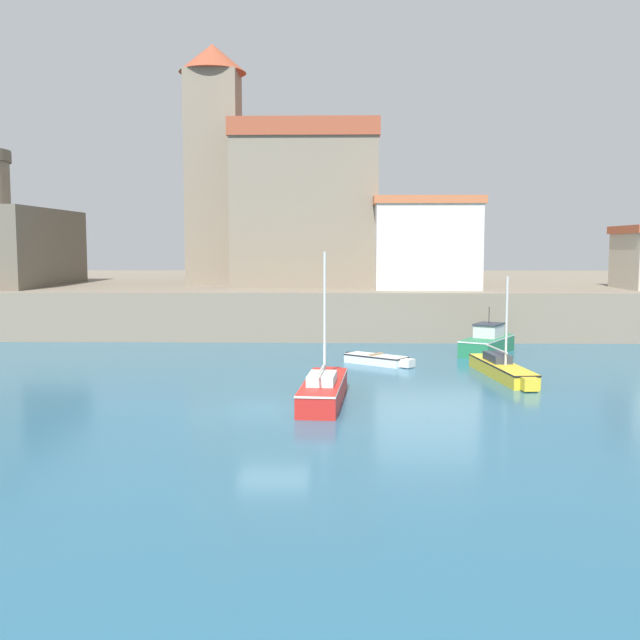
{
  "coord_description": "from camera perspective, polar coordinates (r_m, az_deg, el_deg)",
  "views": [
    {
      "loc": [
        2.28,
        -25.88,
        5.84
      ],
      "look_at": [
        1.35,
        12.42,
        2.0
      ],
      "focal_mm": 42.0,
      "sensor_mm": 36.0,
      "label": 1
    }
  ],
  "objects": [
    {
      "name": "ground_plane",
      "position": [
        26.63,
        -3.58,
        -6.96
      ],
      "size": [
        200.0,
        200.0,
        0.0
      ],
      "primitive_type": "plane",
      "color": "#28607F"
    },
    {
      "name": "quay_seawall",
      "position": [
        64.63,
        -0.63,
        1.87
      ],
      "size": [
        120.0,
        40.0,
        2.99
      ],
      "primitive_type": "cube",
      "color": "gray",
      "rests_on": "ground"
    },
    {
      "name": "sailboat_yellow_0",
      "position": [
        34.21,
        13.71,
        -3.6
      ],
      "size": [
        1.86,
        6.82,
        4.5
      ],
      "color": "yellow",
      "rests_on": "ground"
    },
    {
      "name": "dinghy_white_2",
      "position": [
        36.95,
        4.42,
        -3.0
      ],
      "size": [
        3.44,
        2.88,
        0.53
      ],
      "color": "white",
      "rests_on": "ground"
    },
    {
      "name": "motorboat_green_3",
      "position": [
        41.55,
        12.69,
        -1.66
      ],
      "size": [
        3.74,
        5.24,
        2.53
      ],
      "color": "#237A4C",
      "rests_on": "ground"
    },
    {
      "name": "sailboat_red_4",
      "position": [
        28.06,
        0.28,
        -5.25
      ],
      "size": [
        1.85,
        6.62,
        5.6
      ],
      "color": "red",
      "rests_on": "ground"
    },
    {
      "name": "church",
      "position": [
        56.91,
        -1.78,
        8.92
      ],
      "size": [
        14.11,
        16.32,
        17.09
      ],
      "color": "gray",
      "rests_on": "quay_seawall"
    },
    {
      "name": "harbor_shed_near_wharf",
      "position": [
        49.71,
        8.05,
        5.84
      ],
      "size": [
        7.01,
        5.21,
        5.94
      ],
      "color": "silver",
      "rests_on": "quay_seawall"
    }
  ]
}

